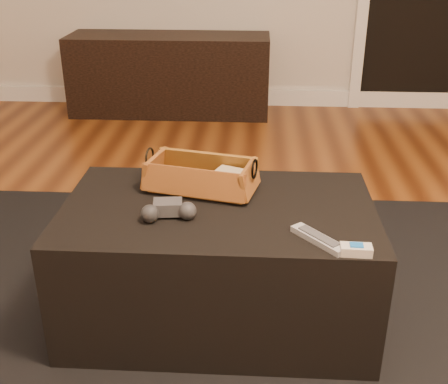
# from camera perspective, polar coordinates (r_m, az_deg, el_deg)

# --- Properties ---
(floor) EXTENTS (5.00, 5.50, 0.01)m
(floor) POSITION_cam_1_polar(r_m,az_deg,el_deg) (1.95, -0.71, -14.37)
(floor) COLOR brown
(floor) RESTS_ON ground
(baseboard) EXTENTS (5.00, 0.04, 0.12)m
(baseboard) POSITION_cam_1_polar(r_m,az_deg,el_deg) (4.39, 1.85, 9.63)
(baseboard) COLOR white
(baseboard) RESTS_ON floor
(media_cabinet) EXTENTS (1.42, 0.45, 0.56)m
(media_cabinet) POSITION_cam_1_polar(r_m,az_deg,el_deg) (4.17, -5.51, 11.80)
(media_cabinet) COLOR black
(media_cabinet) RESTS_ON floor
(area_rug) EXTENTS (2.60, 2.00, 0.01)m
(area_rug) POSITION_cam_1_polar(r_m,az_deg,el_deg) (1.98, -0.65, -13.21)
(area_rug) COLOR black
(area_rug) RESTS_ON floor
(ottoman) EXTENTS (1.00, 0.60, 0.42)m
(ottoman) POSITION_cam_1_polar(r_m,az_deg,el_deg) (1.89, -0.57, -7.14)
(ottoman) COLOR black
(ottoman) RESTS_ON area_rug
(tv_remote) EXTENTS (0.20, 0.07, 0.02)m
(tv_remote) POSITION_cam_1_polar(r_m,az_deg,el_deg) (1.89, -3.01, 0.83)
(tv_remote) COLOR black
(tv_remote) RESTS_ON wicker_basket
(cloth_bundle) EXTENTS (0.12, 0.10, 0.06)m
(cloth_bundle) POSITION_cam_1_polar(r_m,az_deg,el_deg) (1.89, 0.73, 1.40)
(cloth_bundle) COLOR #C7B28A
(cloth_bundle) RESTS_ON wicker_basket
(wicker_basket) EXTENTS (0.40, 0.27, 0.13)m
(wicker_basket) POSITION_cam_1_polar(r_m,az_deg,el_deg) (1.89, -2.35, 1.49)
(wicker_basket) COLOR #A56A25
(wicker_basket) RESTS_ON ottoman
(game_controller) EXTENTS (0.18, 0.11, 0.06)m
(game_controller) POSITION_cam_1_polar(r_m,az_deg,el_deg) (1.71, -5.67, -1.85)
(game_controller) COLOR #363639
(game_controller) RESTS_ON ottoman
(silver_remote) EXTENTS (0.15, 0.17, 0.02)m
(silver_remote) POSITION_cam_1_polar(r_m,az_deg,el_deg) (1.61, 9.58, -4.72)
(silver_remote) COLOR #B7B9C0
(silver_remote) RESTS_ON ottoman
(cream_gadget) EXTENTS (0.09, 0.05, 0.03)m
(cream_gadget) POSITION_cam_1_polar(r_m,az_deg,el_deg) (1.57, 13.27, -5.73)
(cream_gadget) COLOR beige
(cream_gadget) RESTS_ON ottoman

